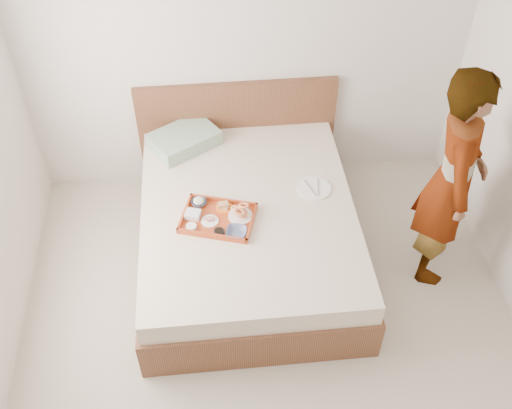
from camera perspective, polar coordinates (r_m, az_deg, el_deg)
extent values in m
cube|color=#BDB5A0|center=(4.21, 1.82, -14.99)|extent=(3.50, 4.00, 0.01)
cube|color=white|center=(2.36, 3.31, 18.56)|extent=(3.50, 4.00, 0.01)
cube|color=silver|center=(4.72, -0.92, 15.18)|extent=(3.50, 0.01, 2.60)
cube|color=brown|center=(4.58, -0.75, -2.57)|extent=(1.65, 2.00, 0.53)
cube|color=brown|center=(5.15, -1.77, 6.97)|extent=(1.65, 0.06, 0.95)
cube|color=#A1B8A2|center=(4.91, -6.79, 6.15)|extent=(0.62, 0.57, 0.12)
cube|color=#B24518|center=(4.29, -3.62, -1.28)|extent=(0.59, 0.50, 0.05)
cylinder|color=white|center=(4.30, -1.48, -1.09)|extent=(0.22, 0.22, 0.01)
imported|color=#15254D|center=(4.18, -1.86, -2.64)|extent=(0.18, 0.18, 0.04)
cylinder|color=black|center=(4.19, -3.51, -2.61)|extent=(0.09, 0.09, 0.03)
cylinder|color=white|center=(4.28, -4.39, -1.58)|extent=(0.16, 0.16, 0.01)
cylinder|color=orange|center=(4.37, -3.02, -0.29)|extent=(0.15, 0.15, 0.01)
imported|color=#15254D|center=(4.40, -5.41, 0.17)|extent=(0.14, 0.14, 0.03)
cube|color=silver|center=(4.31, -5.98, -0.94)|extent=(0.13, 0.11, 0.05)
cylinder|color=white|center=(4.24, -6.14, -2.12)|extent=(0.09, 0.09, 0.03)
cylinder|color=white|center=(4.54, 5.51, 1.52)|extent=(0.26, 0.26, 0.01)
imported|color=white|center=(4.31, 18.04, 2.18)|extent=(0.58, 0.73, 1.73)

